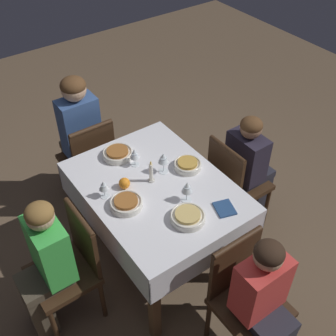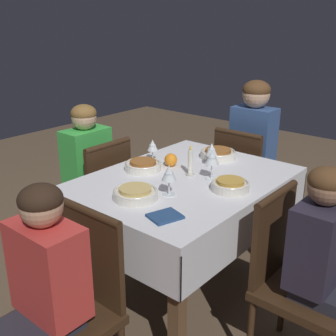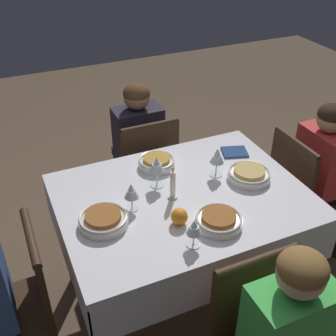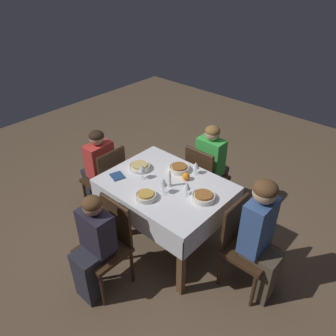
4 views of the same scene
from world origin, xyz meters
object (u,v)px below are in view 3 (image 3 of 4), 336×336
at_px(wine_glass_east, 217,157).
at_px(orange_fruit, 179,216).
at_px(dining_table, 182,212).
at_px(bowl_south, 219,220).
at_px(chair_north, 145,169).
at_px(wine_glass_north, 157,166).
at_px(chair_west, 19,307).
at_px(person_child_red, 326,174).
at_px(wine_glass_south, 194,228).
at_px(candle_centerpiece, 173,186).
at_px(person_child_dark, 136,147).
at_px(wine_glass_west, 132,192).
at_px(bowl_west, 103,220).
at_px(bowl_north, 157,162).
at_px(bowl_east, 249,174).
at_px(napkin_red_folded, 235,152).
at_px(chair_east, 302,193).

distance_m(wine_glass_east, orange_fruit, 0.43).
distance_m(dining_table, bowl_south, 0.30).
bearing_deg(chair_north, wine_glass_north, 75.63).
relative_size(chair_west, person_child_red, 0.84).
distance_m(wine_glass_east, wine_glass_south, 0.53).
bearing_deg(wine_glass_south, candle_centerpiece, 80.64).
relative_size(person_child_red, person_child_dark, 1.01).
bearing_deg(wine_glass_north, wine_glass_west, -144.64).
relative_size(dining_table, chair_north, 1.36).
relative_size(person_child_dark, wine_glass_east, 6.57).
bearing_deg(bowl_south, dining_table, 100.92).
xyz_separation_m(bowl_west, bowl_south, (0.46, -0.21, 0.00)).
relative_size(person_child_dark, bowl_north, 5.32).
relative_size(person_child_red, wine_glass_east, 6.63).
xyz_separation_m(wine_glass_south, wine_glass_north, (0.02, 0.45, 0.03)).
bearing_deg(person_child_red, chair_west, 95.26).
distance_m(dining_table, chair_west, 0.86).
bearing_deg(candle_centerpiece, person_child_dark, 82.27).
bearing_deg(orange_fruit, wine_glass_north, 86.26).
relative_size(wine_glass_west, bowl_north, 0.72).
height_order(chair_west, chair_north, same).
relative_size(person_child_red, bowl_north, 5.36).
relative_size(person_child_red, candle_centerpiece, 6.02).
xyz_separation_m(dining_table, bowl_east, (0.37, -0.01, 0.13)).
height_order(person_child_dark, bowl_west, person_child_dark).
bearing_deg(dining_table, napkin_red_folded, 28.06).
relative_size(bowl_east, wine_glass_north, 1.34).
bearing_deg(orange_fruit, chair_west, 173.72).
distance_m(wine_glass_north, candle_centerpiece, 0.13).
relative_size(chair_west, bowl_north, 4.49).
bearing_deg(wine_glass_south, bowl_north, 81.76).
xyz_separation_m(wine_glass_west, bowl_east, (0.62, -0.01, -0.07)).
relative_size(wine_glass_south, napkin_red_folded, 0.81).
distance_m(wine_glass_west, bowl_east, 0.63).
height_order(wine_glass_south, bowl_north, wine_glass_south).
bearing_deg(bowl_east, wine_glass_north, 163.30).
xyz_separation_m(chair_west, person_child_dark, (0.89, 0.94, 0.08)).
bearing_deg(chair_west, bowl_west, 96.22).
xyz_separation_m(dining_table, person_child_red, (0.99, 0.07, -0.09)).
xyz_separation_m(wine_glass_west, wine_glass_south, (0.15, -0.32, -0.00)).
bearing_deg(napkin_red_folded, wine_glass_south, -134.04).
height_order(wine_glass_south, orange_fruit, wine_glass_south).
bearing_deg(wine_glass_south, person_child_red, 19.80).
distance_m(person_child_dark, bowl_south, 1.12).
bearing_deg(wine_glass_west, chair_north, 65.15).
bearing_deg(bowl_north, chair_west, -155.02).
relative_size(chair_west, bowl_east, 3.98).
xyz_separation_m(wine_glass_east, orange_fruit, (-0.33, -0.26, -0.07)).
bearing_deg(chair_east, candle_centerpiece, 94.45).
relative_size(chair_east, person_child_red, 0.84).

